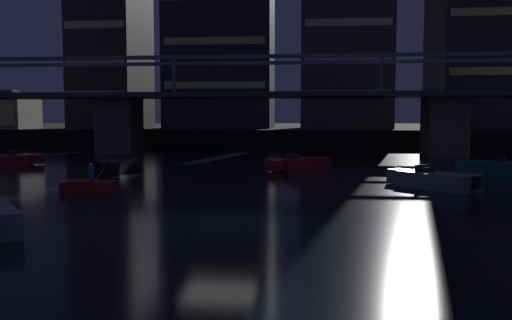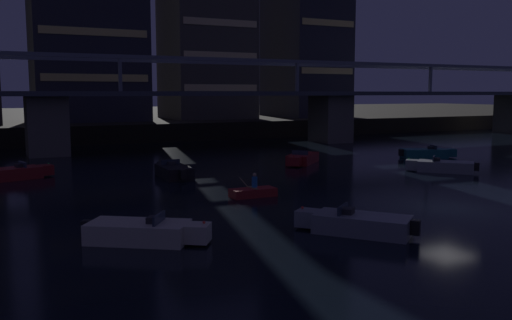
% 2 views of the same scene
% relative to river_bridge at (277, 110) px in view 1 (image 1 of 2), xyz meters
% --- Properties ---
extents(ground_plane, '(400.00, 400.00, 0.00)m').
position_rel_river_bridge_xyz_m(ground_plane, '(-0.00, -34.40, -4.34)').
color(ground_plane, black).
extents(far_riverbank, '(240.00, 80.00, 2.20)m').
position_rel_river_bridge_xyz_m(far_riverbank, '(-0.00, 48.01, -3.24)').
color(far_riverbank, black).
rests_on(far_riverbank, ground).
extents(river_bridge, '(101.50, 6.40, 9.38)m').
position_rel_river_bridge_xyz_m(river_bridge, '(0.00, 0.00, 0.00)').
color(river_bridge, '#605B51').
rests_on(river_bridge, ground).
extents(tower_west_low, '(8.23, 11.94, 22.10)m').
position_rel_river_bridge_xyz_m(tower_west_low, '(-23.46, 18.36, 8.75)').
color(tower_west_low, '#38332D').
rests_on(tower_west_low, far_riverbank).
extents(tower_west_tall, '(13.86, 10.18, 27.95)m').
position_rel_river_bridge_xyz_m(tower_west_tall, '(-8.70, 19.15, 11.68)').
color(tower_west_tall, '#282833').
rests_on(tower_west_tall, far_riverbank).
extents(tower_central, '(11.48, 11.22, 22.22)m').
position_rel_river_bridge_xyz_m(tower_central, '(7.83, 19.87, 8.82)').
color(tower_central, '#423D38').
rests_on(tower_central, far_riverbank).
extents(speedboat_near_left, '(4.47, 4.30, 1.16)m').
position_rel_river_bridge_xyz_m(speedboat_near_left, '(2.43, -15.91, -3.93)').
color(speedboat_near_left, maroon).
rests_on(speedboat_near_left, ground).
extents(speedboat_near_center, '(1.93, 5.21, 1.16)m').
position_rel_river_bridge_xyz_m(speedboat_near_center, '(-9.41, -18.16, -3.93)').
color(speedboat_near_center, black).
rests_on(speedboat_near_center, ground).
extents(speedboat_mid_left, '(5.17, 2.82, 1.16)m').
position_rel_river_bridge_xyz_m(speedboat_mid_left, '(-19.51, -14.45, -3.93)').
color(speedboat_mid_left, maroon).
rests_on(speedboat_mid_left, ground).
extents(speedboat_far_left, '(4.25, 4.51, 1.16)m').
position_rel_river_bridge_xyz_m(speedboat_far_left, '(9.35, -24.64, -3.93)').
color(speedboat_far_left, gray).
rests_on(speedboat_far_left, ground).
extents(speedboat_far_center, '(5.07, 3.11, 1.16)m').
position_rel_river_bridge_xyz_m(speedboat_far_center, '(14.67, -17.37, -3.93)').
color(speedboat_far_center, '#196066').
rests_on(speedboat_far_center, ground).
extents(dinghy_with_paddler, '(2.60, 2.37, 1.36)m').
position_rel_river_bridge_xyz_m(dinghy_with_paddler, '(-7.60, -27.24, -4.07)').
color(dinghy_with_paddler, maroon).
rests_on(dinghy_with_paddler, ground).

